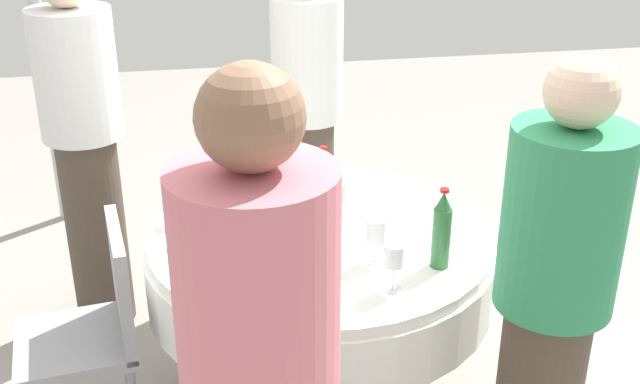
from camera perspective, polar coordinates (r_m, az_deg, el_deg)
name	(u,v)px	position (r m, az deg, el deg)	size (l,w,h in m)	color
dining_table	(320,268)	(2.94, 0.00, -5.57)	(1.29, 1.29, 0.74)	white
bottle_green_west	(214,201)	(2.86, -7.72, -0.67)	(0.07, 0.07, 0.25)	#2D6B38
bottle_green_right	(442,231)	(2.62, 8.87, -2.80)	(0.06, 0.06, 0.29)	#2D6B38
bottle_dark_green_far	(324,181)	(2.99, 0.26, 0.84)	(0.06, 0.06, 0.26)	#194728
bottle_brown_east	(298,160)	(3.19, -1.62, 2.34)	(0.06, 0.06, 0.26)	#593314
bottle_dark_green_inner	(297,200)	(2.83, -1.69, -0.60)	(0.07, 0.07, 0.27)	#194728
bottle_dark_green_left	(330,217)	(2.67, 0.74, -1.84)	(0.07, 0.07, 0.30)	#194728
wine_glass_east	(394,258)	(2.47, 5.40, -4.81)	(0.07, 0.07, 0.16)	white
wine_glass_inner	(376,232)	(2.63, 4.13, -2.90)	(0.07, 0.07, 0.16)	white
wine_glass_left	(189,190)	(2.96, -9.50, 0.14)	(0.07, 0.07, 0.17)	white
wine_glass_outer	(345,194)	(2.93, 1.80, -0.12)	(0.07, 0.07, 0.14)	white
wine_glass_front	(317,247)	(2.52, -0.22, -4.03)	(0.07, 0.07, 0.16)	white
plate_front	(244,262)	(2.67, -5.56, -5.12)	(0.21, 0.21, 0.02)	white
plate_north	(254,194)	(3.16, -4.82, -0.14)	(0.23, 0.23, 0.02)	white
spoon_right	(389,194)	(3.18, 5.07, -0.13)	(0.18, 0.02, 0.01)	silver
person_west	(551,305)	(2.40, 16.48, -7.93)	(0.34, 0.34, 1.56)	#4C3F33
person_right	(307,116)	(3.78, -0.93, 5.58)	(0.34, 0.34, 1.60)	#4C3F33
person_far	(85,142)	(3.48, -16.78, 3.50)	(0.34, 0.34, 1.67)	#4C3F33
chair_left	(96,323)	(2.87, -16.04, -9.17)	(0.45, 0.45, 0.87)	#99999E
tent_pole_secondary	(35,6)	(4.50, -20.06, 12.66)	(0.07, 0.07, 2.49)	#B2B5B7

